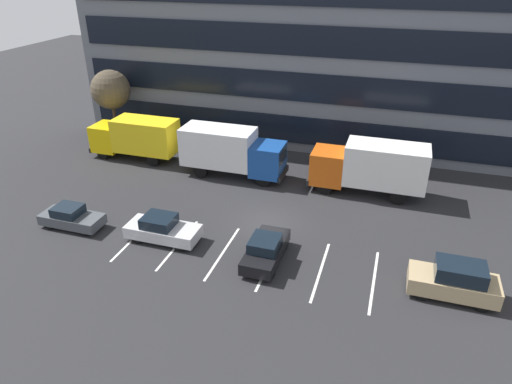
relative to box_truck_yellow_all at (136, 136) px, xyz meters
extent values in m
plane|color=#262628|center=(13.01, -6.64, -1.91)|extent=(120.00, 120.00, 0.00)
cube|color=slate|center=(13.01, 11.36, 8.89)|extent=(41.55, 11.98, 21.60)
cube|color=black|center=(13.01, 5.32, 0.07)|extent=(39.88, 0.16, 2.30)
cube|color=black|center=(13.01, 5.32, 3.67)|extent=(39.88, 0.16, 2.30)
cube|color=black|center=(13.01, 5.32, 7.27)|extent=(39.88, 0.16, 2.30)
cube|color=silver|center=(6.01, -10.61, -1.91)|extent=(0.14, 5.40, 0.01)
cube|color=silver|center=(8.81, -10.61, -1.91)|extent=(0.14, 5.40, 0.01)
cube|color=silver|center=(11.61, -10.61, -1.91)|extent=(0.14, 5.40, 0.01)
cube|color=silver|center=(14.41, -10.61, -1.91)|extent=(0.14, 5.40, 0.01)
cube|color=silver|center=(17.21, -10.61, -1.91)|extent=(0.14, 5.40, 0.01)
cube|color=silver|center=(20.01, -10.61, -1.91)|extent=(0.14, 5.40, 0.01)
cube|color=yellow|center=(-2.67, 0.00, -0.36)|extent=(2.14, 2.33, 2.14)
cube|color=black|center=(-3.71, 0.00, 0.07)|extent=(0.06, 1.96, 0.94)
cube|color=yellow|center=(0.93, 0.00, 0.17)|extent=(5.05, 2.43, 2.62)
cube|color=black|center=(-3.78, 0.00, -1.28)|extent=(0.19, 2.33, 0.39)
cylinder|color=black|center=(-2.67, -1.00, -1.43)|extent=(0.97, 0.29, 0.97)
cylinder|color=black|center=(-2.67, 1.00, -1.43)|extent=(0.97, 0.29, 0.97)
cylinder|color=black|center=(1.94, -1.00, -1.43)|extent=(0.97, 0.29, 0.97)
cylinder|color=black|center=(1.94, 1.00, -1.43)|extent=(0.97, 0.29, 0.97)
cube|color=#D85914|center=(15.81, -0.57, -0.23)|extent=(2.32, 2.53, 2.32)
cube|color=black|center=(14.67, -0.57, 0.24)|extent=(0.06, 2.12, 1.02)
cube|color=white|center=(19.71, -0.57, 0.35)|extent=(5.48, 2.63, 2.84)
cube|color=black|center=(14.60, -0.57, -1.23)|extent=(0.21, 2.53, 0.42)
cylinder|color=black|center=(15.81, -1.65, -1.39)|extent=(1.05, 0.32, 1.05)
cylinder|color=black|center=(15.81, 0.52, -1.39)|extent=(1.05, 0.32, 1.05)
cylinder|color=black|center=(20.80, -1.65, -1.39)|extent=(1.05, 0.32, 1.05)
cylinder|color=black|center=(20.80, 0.52, -1.39)|extent=(1.05, 0.32, 1.05)
cube|color=#194799|center=(11.36, -0.74, -0.25)|extent=(2.29, 2.50, 2.29)
cube|color=black|center=(12.49, -0.74, 0.21)|extent=(0.06, 2.10, 1.01)
cube|color=white|center=(7.51, -0.74, 0.33)|extent=(5.42, 2.60, 2.81)
cube|color=black|center=(12.56, -0.74, -1.24)|extent=(0.21, 2.50, 0.42)
cylinder|color=black|center=(11.36, 0.33, -1.39)|extent=(1.04, 0.31, 1.04)
cylinder|color=black|center=(11.36, -1.82, -1.39)|extent=(1.04, 0.31, 1.04)
cylinder|color=black|center=(6.42, 0.33, -1.39)|extent=(1.04, 0.31, 1.04)
cylinder|color=black|center=(6.42, -1.82, -1.39)|extent=(1.04, 0.31, 1.04)
cube|color=tan|center=(23.72, -10.62, -1.22)|extent=(4.23, 1.79, 0.87)
cube|color=black|center=(23.93, -10.62, -0.39)|extent=(2.33, 1.58, 0.78)
cylinder|color=black|center=(22.36, -11.41, -1.60)|extent=(0.63, 0.20, 0.63)
cylinder|color=black|center=(22.36, -9.84, -1.60)|extent=(0.63, 0.20, 0.63)
cylinder|color=black|center=(25.07, -11.41, -1.60)|extent=(0.63, 0.20, 0.63)
cylinder|color=black|center=(25.07, -9.84, -1.60)|extent=(0.63, 0.20, 0.63)
cube|color=#474C51|center=(1.74, -10.77, -1.38)|extent=(3.89, 1.63, 0.63)
cube|color=black|center=(1.54, -10.77, -0.79)|extent=(1.63, 1.43, 0.54)
cylinder|color=black|center=(2.98, -10.07, -1.64)|extent=(0.54, 0.20, 0.54)
cylinder|color=black|center=(2.98, -11.48, -1.64)|extent=(0.54, 0.20, 0.54)
cylinder|color=black|center=(0.49, -10.07, -1.64)|extent=(0.54, 0.20, 0.54)
cylinder|color=black|center=(0.49, -11.48, -1.64)|extent=(0.54, 0.20, 0.54)
cube|color=silver|center=(7.80, -10.40, -1.32)|extent=(4.33, 1.81, 0.70)
cube|color=black|center=(7.58, -10.40, -0.66)|extent=(1.82, 1.60, 0.60)
cylinder|color=black|center=(9.19, -9.61, -1.61)|extent=(0.60, 0.22, 0.60)
cylinder|color=black|center=(9.19, -11.18, -1.61)|extent=(0.60, 0.22, 0.60)
cylinder|color=black|center=(6.41, -9.61, -1.61)|extent=(0.60, 0.22, 0.60)
cylinder|color=black|center=(6.41, -11.18, -1.61)|extent=(0.60, 0.22, 0.60)
cube|color=black|center=(14.13, -10.51, -1.34)|extent=(1.76, 4.20, 0.68)
cube|color=black|center=(14.13, -10.72, -0.70)|extent=(1.55, 1.76, 0.59)
cylinder|color=black|center=(13.37, -9.17, -1.62)|extent=(0.21, 0.59, 0.59)
cylinder|color=black|center=(14.89, -9.17, -1.62)|extent=(0.21, 0.59, 0.59)
cylinder|color=black|center=(13.37, -11.86, -1.62)|extent=(0.21, 0.59, 0.59)
cylinder|color=black|center=(14.89, -11.86, -1.62)|extent=(0.21, 0.59, 0.59)
cylinder|color=#473323|center=(-3.99, 3.18, -0.26)|extent=(0.28, 0.28, 3.30)
sphere|color=#4C4233|center=(-3.99, 3.18, 2.71)|extent=(3.36, 3.36, 3.36)
camera|label=1|loc=(19.98, -30.75, 13.22)|focal=32.48mm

